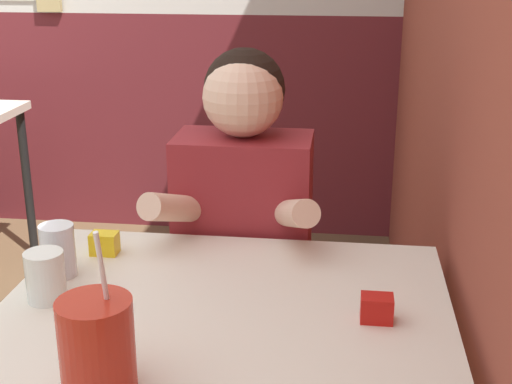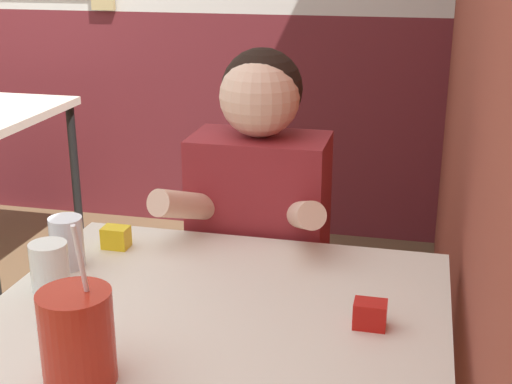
% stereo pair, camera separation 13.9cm
% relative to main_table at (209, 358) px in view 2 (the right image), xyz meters
% --- Properties ---
extents(main_table, '(0.88, 0.85, 0.74)m').
position_rel_main_table_xyz_m(main_table, '(0.00, 0.00, 0.00)').
color(main_table, beige).
rests_on(main_table, ground_plane).
extents(person_seated, '(0.42, 0.40, 1.18)m').
position_rel_main_table_xyz_m(person_seated, '(-0.03, 0.55, -0.06)').
color(person_seated, maroon).
rests_on(person_seated, ground_plane).
extents(cocktail_pitcher, '(0.12, 0.12, 0.28)m').
position_rel_main_table_xyz_m(cocktail_pitcher, '(-0.15, -0.22, 0.15)').
color(cocktail_pitcher, '#B22819').
rests_on(cocktail_pitcher, main_table).
extents(glass_near_pitcher, '(0.07, 0.07, 0.11)m').
position_rel_main_table_xyz_m(glass_near_pitcher, '(-0.37, 0.17, 0.13)').
color(glass_near_pitcher, silver).
rests_on(glass_near_pitcher, main_table).
extents(glass_center, '(0.08, 0.08, 0.10)m').
position_rel_main_table_xyz_m(glass_center, '(-0.35, 0.06, 0.12)').
color(glass_center, silver).
rests_on(glass_center, main_table).
extents(condiment_ketchup, '(0.06, 0.04, 0.05)m').
position_rel_main_table_xyz_m(condiment_ketchup, '(0.29, 0.06, 0.10)').
color(condiment_ketchup, '#B7140F').
rests_on(condiment_ketchup, main_table).
extents(condiment_mustard, '(0.06, 0.04, 0.05)m').
position_rel_main_table_xyz_m(condiment_mustard, '(-0.31, 0.29, 0.10)').
color(condiment_mustard, yellow).
rests_on(condiment_mustard, main_table).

